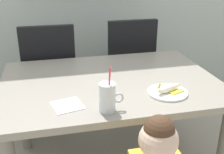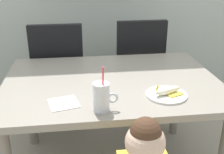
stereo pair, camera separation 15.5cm
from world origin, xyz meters
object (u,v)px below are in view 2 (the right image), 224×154
milk_cup (102,99)px  dining_chair_right (138,64)px  dining_table (112,93)px  paper_napkin (64,103)px  peeled_banana (168,91)px  snack_plate (166,95)px  dining_chair_left (59,70)px

milk_cup → dining_chair_right: bearing=68.8°
dining_table → paper_napkin: bearing=-135.7°
dining_chair_right → peeled_banana: bearing=87.2°
paper_napkin → snack_plate: bearing=2.0°
dining_table → dining_chair_left: (-0.37, 0.67, -0.08)m
snack_plate → peeled_banana: size_ratio=1.31×
peeled_banana → snack_plate: bearing=165.5°
dining_table → dining_chair_right: 0.80m
dining_table → snack_plate: 0.40m
dining_table → dining_chair_right: dining_chair_right is taller
milk_cup → peeled_banana: 0.40m
milk_cup → peeled_banana: bearing=17.1°
peeled_banana → dining_table: bearing=136.6°
snack_plate → dining_table: bearing=136.0°
dining_chair_right → snack_plate: dining_chair_right is taller
dining_chair_right → snack_plate: size_ratio=4.17×
milk_cup → paper_napkin: bearing=152.9°
snack_plate → paper_napkin: (-0.57, -0.02, -0.00)m
dining_chair_left → dining_chair_right: 0.71m
milk_cup → dining_table: bearing=75.5°
snack_plate → dining_chair_left: bearing=124.8°
milk_cup → dining_chair_left: bearing=104.5°
dining_chair_left → snack_plate: 1.15m
dining_table → dining_chair_right: size_ratio=1.42×
milk_cup → snack_plate: milk_cup is taller
snack_plate → paper_napkin: bearing=-178.0°
dining_chair_right → paper_napkin: dining_chair_right is taller
dining_table → snack_plate: bearing=-44.0°
dining_chair_right → peeled_banana: 1.02m
peeled_banana → dining_chair_right: bearing=87.2°
dining_chair_left → peeled_banana: 1.16m
peeled_banana → paper_napkin: (-0.58, -0.02, -0.03)m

